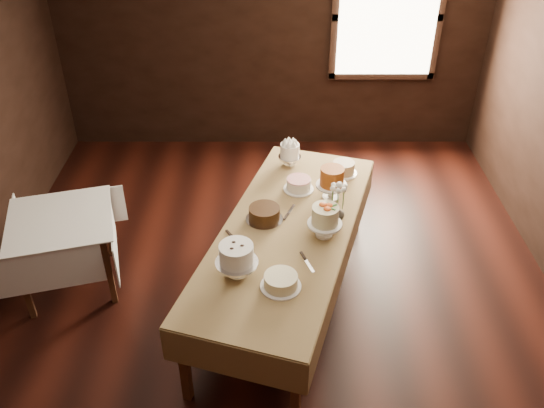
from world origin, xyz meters
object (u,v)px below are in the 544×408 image
(cake_caramel, at_px, (331,185))
(cake_cream, at_px, (281,282))
(cake_server_d, at_px, (334,215))
(cake_speckled, at_px, (344,168))
(display_table, at_px, (287,234))
(cake_flowers, at_px, (325,223))
(cake_server_c, at_px, (291,209))
(cake_chocolate, at_px, (264,214))
(cake_server_b, at_px, (309,266))
(side_table, at_px, (61,227))
(cake_lattice, at_px, (299,185))
(cake_server_e, at_px, (237,242))
(cake_swirl, at_px, (237,262))
(cake_meringue, at_px, (290,155))
(flower_vase, at_px, (337,213))

(cake_caramel, distance_m, cake_cream, 1.20)
(cake_server_d, bearing_deg, cake_speckled, 32.60)
(cake_cream, bearing_deg, display_table, 85.04)
(cake_flowers, bearing_deg, cake_server_c, 125.44)
(display_table, relative_size, cake_server_d, 11.24)
(cake_caramel, distance_m, cake_chocolate, 0.65)
(cake_cream, bearing_deg, cake_server_b, 46.13)
(cake_flowers, distance_m, cake_server_d, 0.31)
(display_table, bearing_deg, cake_flowers, -17.17)
(side_table, height_order, cake_lattice, cake_lattice)
(cake_server_e, bearing_deg, cake_lattice, 113.20)
(cake_chocolate, distance_m, cake_server_c, 0.27)
(cake_swirl, height_order, cake_server_b, cake_swirl)
(cake_chocolate, distance_m, cake_server_e, 0.36)
(cake_chocolate, distance_m, cake_cream, 0.80)
(cake_caramel, xyz_separation_m, cake_chocolate, (-0.56, -0.32, -0.07))
(display_table, bearing_deg, cake_meringue, 87.38)
(flower_vase, bearing_deg, cake_swirl, -138.95)
(cake_chocolate, xyz_separation_m, cake_server_e, (-0.21, -0.29, -0.05))
(cake_meringue, height_order, cake_chocolate, cake_meringue)
(side_table, bearing_deg, cake_meringue, 21.65)
(flower_vase, bearing_deg, cake_cream, -120.12)
(cake_flowers, xyz_separation_m, cake_server_b, (-0.13, -0.37, -0.12))
(cake_chocolate, xyz_separation_m, cake_server_d, (0.57, 0.06, -0.05))
(cake_caramel, xyz_separation_m, cake_cream, (-0.44, -1.11, -0.08))
(side_table, height_order, flower_vase, flower_vase)
(cake_speckled, bearing_deg, cake_lattice, -147.51)
(cake_speckled, bearing_deg, display_table, -122.61)
(cake_lattice, distance_m, cake_server_b, 1.02)
(cake_cream, bearing_deg, cake_server_e, 123.32)
(cake_speckled, relative_size, cake_server_e, 1.04)
(cake_chocolate, bearing_deg, cake_server_d, 6.25)
(display_table, bearing_deg, cake_swirl, -123.54)
(cake_chocolate, bearing_deg, cake_cream, -81.24)
(cake_lattice, height_order, cake_server_c, cake_lattice)
(cake_speckled, xyz_separation_m, cake_server_e, (-0.92, -1.00, -0.05))
(cake_meringue, distance_m, cake_cream, 1.67)
(cake_swirl, bearing_deg, cake_server_d, 44.08)
(cake_speckled, distance_m, cake_flowers, 0.95)
(cake_caramel, distance_m, cake_server_d, 0.29)
(cake_meringue, distance_m, cake_chocolate, 0.91)
(side_table, bearing_deg, cake_chocolate, -3.61)
(display_table, height_order, cake_flowers, cake_flowers)
(cake_meringue, xyz_separation_m, cake_server_b, (0.11, -1.45, -0.10))
(cake_flowers, relative_size, cake_server_d, 1.15)
(display_table, bearing_deg, cake_cream, -94.96)
(cake_speckled, relative_size, cake_lattice, 0.87)
(cake_flowers, distance_m, cake_server_b, 0.41)
(cake_flowers, bearing_deg, cake_lattice, 104.85)
(cake_caramel, distance_m, cake_flowers, 0.53)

